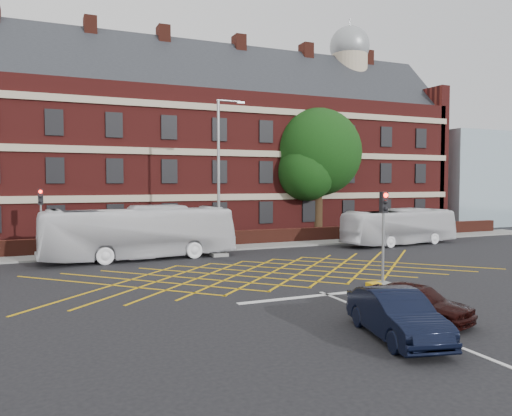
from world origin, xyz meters
name	(u,v)px	position (x,y,z in m)	size (l,w,h in m)	color
ground	(289,280)	(0.00, 0.00, 0.00)	(120.00, 120.00, 0.00)	black
victorian_building	(178,146)	(0.25, 22.00, 7.84)	(51.00, 12.17, 20.40)	#571816
boundary_wall	(207,240)	(0.00, 13.00, 0.55)	(56.00, 0.50, 1.10)	#4C1D14
far_pavement	(211,248)	(0.00, 12.00, 0.06)	(60.00, 3.00, 0.12)	slate
glass_block	(473,179)	(34.00, 21.00, 5.00)	(14.00, 10.00, 10.00)	#99B2BF
box_junction_hatching	(271,273)	(0.00, 2.00, 0.01)	(11.50, 0.12, 0.02)	#CC990C
stop_line	(327,295)	(0.00, -3.50, 0.01)	(8.00, 0.30, 0.02)	silver
centre_line	(441,340)	(0.00, -10.00, 0.01)	(0.15, 14.00, 0.02)	silver
bus_left	(140,233)	(-5.46, 9.30, 1.62)	(2.73, 11.66, 3.25)	white
bus_right	(400,227)	(13.71, 8.69, 1.34)	(2.26, 9.66, 2.69)	silver
car_navy	(397,315)	(-1.14, -9.35, 0.73)	(1.54, 4.41, 1.45)	black
car_maroon	(417,302)	(0.77, -8.03, 0.65)	(1.54, 3.82, 1.30)	black
deciduous_tree	(317,158)	(10.94, 16.18, 6.73)	(7.72, 7.54, 11.03)	black
traffic_light_near	(383,248)	(3.12, -3.13, 1.76)	(0.70, 0.70, 4.27)	slate
traffic_light_far	(41,230)	(-10.95, 11.76, 1.76)	(0.70, 0.70, 4.27)	slate
street_lamp	(220,201)	(-0.54, 8.63, 3.48)	(2.25, 1.00, 9.88)	slate
utility_cabinet	(373,293)	(0.84, -5.53, 0.42)	(0.49, 0.38, 0.83)	#DAA00C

